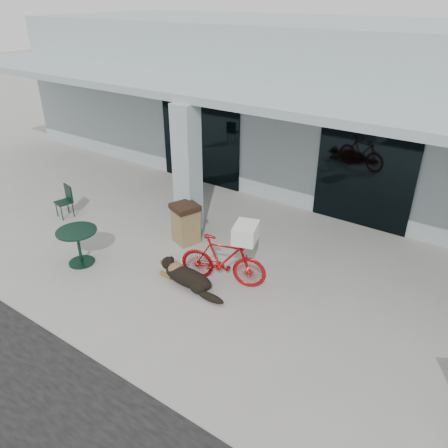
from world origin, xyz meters
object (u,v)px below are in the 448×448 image
Objects in this scene: cafe_table_near at (79,247)px; cafe_chair_near at (64,202)px; trash_receptacle at (186,223)px; dog at (188,277)px; bicycle at (223,260)px.

cafe_chair_near is (-2.15, 1.23, 0.02)m from cafe_table_near.
cafe_table_near is 0.89× the size of trash_receptacle.
cafe_chair_near reaches higher than dog.
bicycle is at bearing 49.67° from dog.
trash_receptacle is at bearing 135.77° from dog.
cafe_chair_near is at bearing 178.38° from dog.
cafe_table_near is 2.47m from cafe_chair_near.
cafe_table_near is (-2.95, -1.17, -0.13)m from bicycle.
bicycle is at bearing 11.51° from cafe_chair_near.
trash_receptacle is (3.43, 0.80, 0.06)m from cafe_chair_near.
trash_receptacle is at bearing 44.56° from bicycle.
bicycle reaches higher than cafe_table_near.
cafe_table_near is 1.01× the size of cafe_chair_near.
trash_receptacle reaches higher than cafe_chair_near.
trash_receptacle is (-1.66, 0.86, -0.05)m from bicycle.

